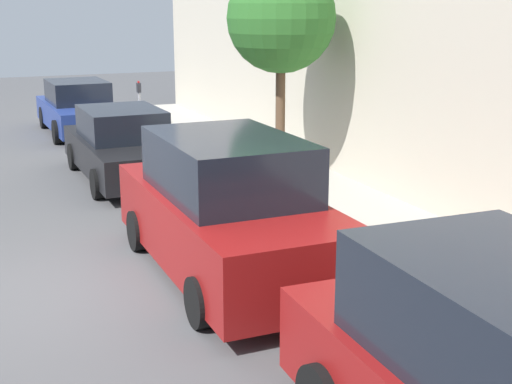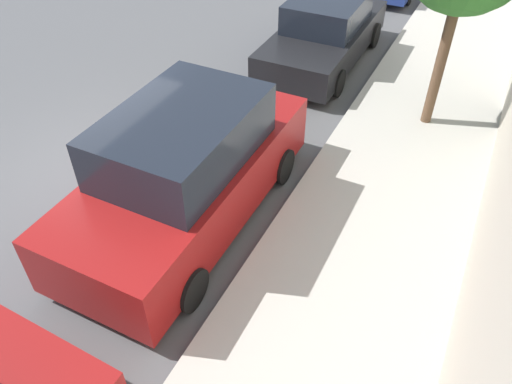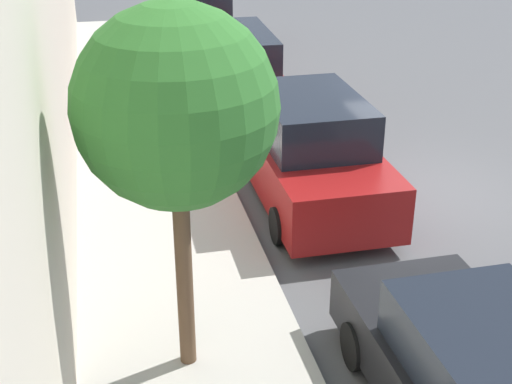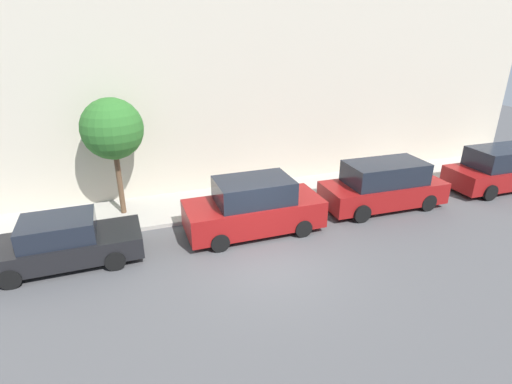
{
  "view_description": "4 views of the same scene",
  "coord_description": "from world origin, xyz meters",
  "px_view_note": "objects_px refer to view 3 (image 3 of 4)",
  "views": [
    {
      "loc": [
        -1.2,
        -9.12,
        3.73
      ],
      "look_at": [
        2.84,
        0.31,
        1.0
      ],
      "focal_mm": 50.0,
      "sensor_mm": 36.0,
      "label": 1
    },
    {
      "loc": [
        5.77,
        -5.04,
        5.65
      ],
      "look_at": [
        3.39,
        -0.26,
        1.0
      ],
      "focal_mm": 35.0,
      "sensor_mm": 36.0,
      "label": 2
    },
    {
      "loc": [
        5.77,
        11.18,
        5.83
      ],
      "look_at": [
        3.54,
        1.34,
        1.0
      ],
      "focal_mm": 50.0,
      "sensor_mm": 36.0,
      "label": 3
    },
    {
      "loc": [
        -9.79,
        3.92,
        6.83
      ],
      "look_at": [
        3.33,
        -0.7,
        1.0
      ],
      "focal_mm": 28.0,
      "sensor_mm": 36.0,
      "label": 4
    }
  ],
  "objects_px": {
    "street_tree": "(176,109)",
    "parked_suv_third": "(309,152)",
    "parked_minivan_nearest": "(200,19)",
    "parking_meter_near": "(151,18)",
    "parked_sedan_fourth": "(481,384)",
    "parked_minivan_second": "(236,70)"
  },
  "relations": [
    {
      "from": "parked_sedan_fourth",
      "to": "street_tree",
      "type": "relative_size",
      "value": 1.03
    },
    {
      "from": "parked_minivan_nearest",
      "to": "parking_meter_near",
      "type": "xyz_separation_m",
      "value": [
        1.55,
        -0.13,
        0.06
      ]
    },
    {
      "from": "parked_minivan_nearest",
      "to": "parked_suv_third",
      "type": "distance_m",
      "value": 11.77
    },
    {
      "from": "parked_minivan_second",
      "to": "parked_sedan_fourth",
      "type": "height_order",
      "value": "parked_minivan_second"
    },
    {
      "from": "parked_sedan_fourth",
      "to": "parking_meter_near",
      "type": "relative_size",
      "value": 3.35
    },
    {
      "from": "parking_meter_near",
      "to": "parked_minivan_nearest",
      "type": "bearing_deg",
      "value": 175.11
    },
    {
      "from": "parked_minivan_second",
      "to": "parked_suv_third",
      "type": "height_order",
      "value": "parked_suv_third"
    },
    {
      "from": "parked_minivan_second",
      "to": "street_tree",
      "type": "height_order",
      "value": "street_tree"
    },
    {
      "from": "parked_minivan_nearest",
      "to": "parked_sedan_fourth",
      "type": "height_order",
      "value": "parked_minivan_nearest"
    },
    {
      "from": "parked_sedan_fourth",
      "to": "parked_minivan_second",
      "type": "bearing_deg",
      "value": -88.51
    },
    {
      "from": "street_tree",
      "to": "parked_suv_third",
      "type": "bearing_deg",
      "value": -123.15
    },
    {
      "from": "parked_sedan_fourth",
      "to": "street_tree",
      "type": "bearing_deg",
      "value": -32.07
    },
    {
      "from": "parked_minivan_second",
      "to": "parked_sedan_fourth",
      "type": "relative_size",
      "value": 1.1
    },
    {
      "from": "parking_meter_near",
      "to": "parked_sedan_fourth",
      "type": "bearing_deg",
      "value": 95.76
    },
    {
      "from": "street_tree",
      "to": "parked_sedan_fourth",
      "type": "bearing_deg",
      "value": 147.93
    },
    {
      "from": "parking_meter_near",
      "to": "street_tree",
      "type": "bearing_deg",
      "value": 86.21
    },
    {
      "from": "parked_minivan_nearest",
      "to": "parked_suv_third",
      "type": "xyz_separation_m",
      "value": [
        -0.2,
        11.76,
        0.01
      ]
    },
    {
      "from": "parked_suv_third",
      "to": "parked_sedan_fourth",
      "type": "bearing_deg",
      "value": 90.6
    },
    {
      "from": "parked_sedan_fourth",
      "to": "street_tree",
      "type": "height_order",
      "value": "street_tree"
    },
    {
      "from": "parked_minivan_nearest",
      "to": "parking_meter_near",
      "type": "relative_size",
      "value": 3.66
    },
    {
      "from": "parked_minivan_nearest",
      "to": "street_tree",
      "type": "bearing_deg",
      "value": 80.72
    },
    {
      "from": "parked_suv_third",
      "to": "parked_sedan_fourth",
      "type": "xyz_separation_m",
      "value": [
        -0.06,
        6.15,
        -0.21
      ]
    }
  ]
}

